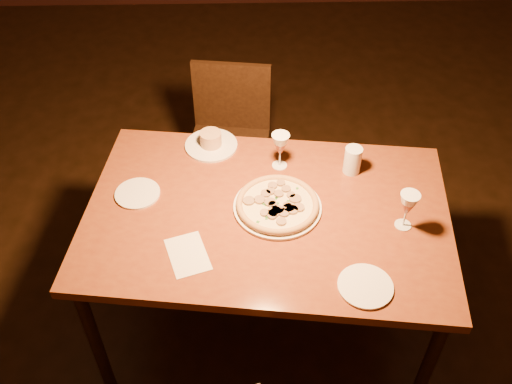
{
  "coord_description": "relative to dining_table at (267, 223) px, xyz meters",
  "views": [
    {
      "loc": [
        0.12,
        -1.62,
        2.45
      ],
      "look_at": [
        0.16,
        0.04,
        0.85
      ],
      "focal_mm": 40.0,
      "sensor_mm": 36.0,
      "label": 1
    }
  ],
  "objects": [
    {
      "name": "wine_glass_right",
      "position": [
        0.54,
        -0.09,
        0.16
      ],
      "size": [
        0.08,
        0.08,
        0.17
      ],
      "primitive_type": null,
      "color": "#A15343",
      "rests_on": "dining_table"
    },
    {
      "name": "chair_far",
      "position": [
        -0.17,
        0.86,
        -0.22
      ],
      "size": [
        0.48,
        0.48,
        0.88
      ],
      "rotation": [
        0.0,
        0.0,
        -0.14
      ],
      "color": "black",
      "rests_on": "floor"
    },
    {
      "name": "dining_table",
      "position": [
        0.0,
        0.0,
        0.0
      ],
      "size": [
        1.58,
        1.13,
        0.79
      ],
      "rotation": [
        0.0,
        0.0,
        -0.13
      ],
      "color": "brown",
      "rests_on": "floor"
    },
    {
      "name": "pendant_light",
      "position": [
        0.0,
        -0.0,
        0.97
      ],
      "size": [
        0.12,
        0.12,
        0.12
      ],
      "primitive_type": "sphere",
      "color": "#EF9142",
      "rests_on": "ceiling"
    },
    {
      "name": "side_plate_left",
      "position": [
        -0.54,
        0.12,
        0.07
      ],
      "size": [
        0.19,
        0.19,
        0.01
      ],
      "primitive_type": "cylinder",
      "color": "white",
      "rests_on": "dining_table"
    },
    {
      "name": "pizza_plate",
      "position": [
        0.04,
        0.02,
        0.09
      ],
      "size": [
        0.36,
        0.36,
        0.04
      ],
      "color": "white",
      "rests_on": "dining_table"
    },
    {
      "name": "wine_glass_far",
      "position": [
        0.07,
        0.28,
        0.16
      ],
      "size": [
        0.08,
        0.08,
        0.17
      ],
      "primitive_type": null,
      "color": "#A15343",
      "rests_on": "dining_table"
    },
    {
      "name": "ramekin_saucer",
      "position": [
        -0.24,
        0.42,
        0.09
      ],
      "size": [
        0.24,
        0.24,
        0.08
      ],
      "color": "white",
      "rests_on": "dining_table"
    },
    {
      "name": "water_tumbler",
      "position": [
        0.38,
        0.24,
        0.13
      ],
      "size": [
        0.08,
        0.08,
        0.13
      ],
      "primitive_type": "cylinder",
      "color": "silver",
      "rests_on": "dining_table"
    },
    {
      "name": "floor",
      "position": [
        -0.2,
        0.01,
        -0.72
      ],
      "size": [
        7.0,
        7.0,
        0.0
      ],
      "primitive_type": "plane",
      "color": "black",
      "rests_on": "ground"
    },
    {
      "name": "side_plate_near",
      "position": [
        0.34,
        -0.39,
        0.07
      ],
      "size": [
        0.2,
        0.2,
        0.01
      ],
      "primitive_type": "cylinder",
      "color": "white",
      "rests_on": "dining_table"
    },
    {
      "name": "menu_card",
      "position": [
        -0.31,
        -0.22,
        0.07
      ],
      "size": [
        0.2,
        0.24,
        0.0
      ],
      "primitive_type": "cube",
      "rotation": [
        0.0,
        0.0,
        0.32
      ],
      "color": "white",
      "rests_on": "dining_table"
    }
  ]
}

